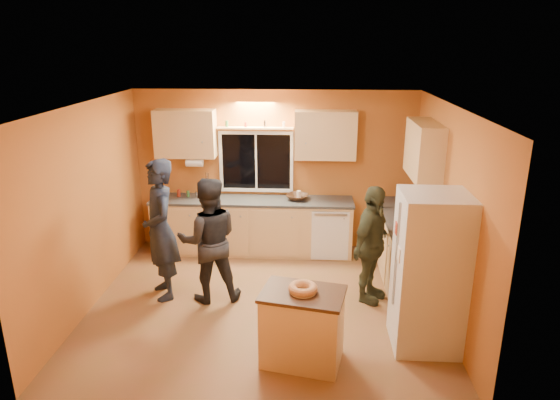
# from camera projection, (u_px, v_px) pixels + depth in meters

# --- Properties ---
(ground) EXTENTS (4.50, 4.50, 0.00)m
(ground) POSITION_uv_depth(u_px,v_px,m) (265.00, 303.00, 6.61)
(ground) COLOR brown
(ground) RESTS_ON ground
(room_shell) EXTENTS (4.54, 4.04, 2.61)m
(room_shell) POSITION_uv_depth(u_px,v_px,m) (276.00, 178.00, 6.50)
(room_shell) COLOR #AF652C
(room_shell) RESTS_ON ground
(back_counter) EXTENTS (4.23, 0.62, 0.90)m
(back_counter) POSITION_uv_depth(u_px,v_px,m) (275.00, 226.00, 8.09)
(back_counter) COLOR tan
(back_counter) RESTS_ON ground
(right_counter) EXTENTS (0.62, 1.84, 0.90)m
(right_counter) POSITION_uv_depth(u_px,v_px,m) (409.00, 260.00, 6.84)
(right_counter) COLOR tan
(right_counter) RESTS_ON ground
(refrigerator) EXTENTS (0.72, 0.70, 1.80)m
(refrigerator) POSITION_uv_depth(u_px,v_px,m) (429.00, 272.00, 5.47)
(refrigerator) COLOR silver
(refrigerator) RESTS_ON ground
(island) EXTENTS (0.96, 0.75, 0.83)m
(island) POSITION_uv_depth(u_px,v_px,m) (302.00, 327.00, 5.31)
(island) COLOR tan
(island) RESTS_ON ground
(bundt_pastry) EXTENTS (0.31, 0.31, 0.09)m
(bundt_pastry) POSITION_uv_depth(u_px,v_px,m) (303.00, 288.00, 5.17)
(bundt_pastry) COLOR tan
(bundt_pastry) RESTS_ON island
(person_left) EXTENTS (0.72, 0.82, 1.90)m
(person_left) POSITION_uv_depth(u_px,v_px,m) (160.00, 230.00, 6.55)
(person_left) COLOR black
(person_left) RESTS_ON ground
(person_center) EXTENTS (0.94, 0.81, 1.68)m
(person_center) POSITION_uv_depth(u_px,v_px,m) (209.00, 240.00, 6.50)
(person_center) COLOR black
(person_center) RESTS_ON ground
(person_right) EXTENTS (0.80, 1.00, 1.58)m
(person_right) POSITION_uv_depth(u_px,v_px,m) (371.00, 245.00, 6.48)
(person_right) COLOR #2F3421
(person_right) RESTS_ON ground
(mixing_bowl) EXTENTS (0.43, 0.43, 0.08)m
(mixing_bowl) POSITION_uv_depth(u_px,v_px,m) (297.00, 197.00, 7.95)
(mixing_bowl) COLOR black
(mixing_bowl) RESTS_ON back_counter
(utensil_crock) EXTENTS (0.14, 0.14, 0.17)m
(utensil_crock) POSITION_uv_depth(u_px,v_px,m) (208.00, 193.00, 8.03)
(utensil_crock) COLOR beige
(utensil_crock) RESTS_ON back_counter
(potted_plant) EXTENTS (0.30, 0.28, 0.27)m
(potted_plant) POSITION_uv_depth(u_px,v_px,m) (416.00, 228.00, 6.38)
(potted_plant) COLOR gray
(potted_plant) RESTS_ON right_counter
(red_box) EXTENTS (0.18, 0.14, 0.07)m
(red_box) POSITION_uv_depth(u_px,v_px,m) (420.00, 232.00, 6.52)
(red_box) COLOR maroon
(red_box) RESTS_ON right_counter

